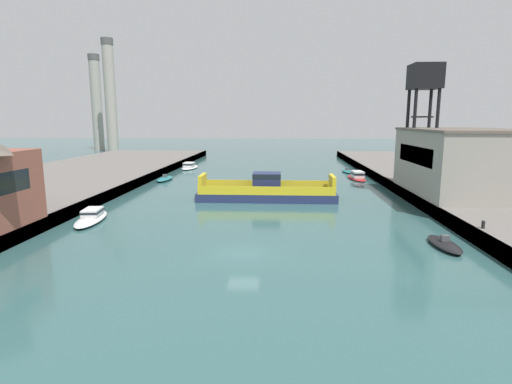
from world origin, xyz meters
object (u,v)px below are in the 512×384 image
object	(u,v)px
moored_boat_near_right	(165,179)
moored_boat_far_right	(444,244)
moored_boat_far_left	(190,166)
smokestack_distant_a	(96,100)
chain_ferry	(267,191)
smokestack_distant_b	(110,93)
warehouse_shed	(462,161)
crane_tower	(424,88)
moored_boat_near_left	(347,171)
moored_boat_mid_left	(357,176)
moored_boat_mid_right	(92,217)

from	to	relation	value
moored_boat_near_right	moored_boat_far_right	world-z (taller)	moored_boat_near_right
moored_boat_far_left	smokestack_distant_a	size ratio (longest dim) A/B	0.26
chain_ferry	smokestack_distant_b	size ratio (longest dim) A/B	0.52
warehouse_shed	smokestack_distant_b	size ratio (longest dim) A/B	0.51
crane_tower	smokestack_distant_b	bearing A→B (deg)	136.19
moored_boat_far_left	moored_boat_near_right	bearing A→B (deg)	-91.43
moored_boat_near_left	moored_boat_far_left	size ratio (longest dim) A/B	0.63
moored_boat_near_left	warehouse_shed	distance (m)	32.57
crane_tower	smokestack_distant_b	xyz separation A→B (m)	(-73.26, 70.29, 3.87)
moored_boat_near_left	moored_boat_near_right	xyz separation A→B (m)	(-33.81, -12.97, 0.05)
chain_ferry	moored_boat_near_left	size ratio (longest dim) A/B	3.47
smokestack_distant_a	moored_boat_near_left	bearing A→B (deg)	-36.63
moored_boat_far_left	moored_boat_far_right	world-z (taller)	moored_boat_far_left
moored_boat_mid_left	moored_boat_far_left	bearing A→B (deg)	156.94
moored_boat_mid_right	moored_boat_far_left	distance (m)	46.85
moored_boat_mid_left	crane_tower	size ratio (longest dim) A/B	0.51
moored_boat_far_right	warehouse_shed	xyz separation A→B (m)	(8.79, 18.20, 5.15)
chain_ferry	moored_boat_far_left	size ratio (longest dim) A/B	2.17
smokestack_distant_a	chain_ferry	bearing A→B (deg)	-54.38
moored_boat_mid_right	chain_ferry	bearing A→B (deg)	35.91
moored_boat_near_left	smokestack_distant_b	xyz separation A→B (m)	(-67.38, 45.53, 18.46)
smokestack_distant_a	crane_tower	bearing A→B (deg)	-44.66
warehouse_shed	chain_ferry	bearing A→B (deg)	176.11
moored_boat_mid_right	moored_boat_near_right	bearing A→B (deg)	91.05
chain_ferry	moored_boat_mid_right	xyz separation A→B (m)	(-17.99, -13.03, -0.63)
chain_ferry	moored_boat_far_left	xyz separation A→B (m)	(-18.09, 33.82, -0.58)
moored_boat_mid_right	warehouse_shed	size ratio (longest dim) A/B	0.44
moored_boat_far_right	smokestack_distant_b	distance (m)	117.74
moored_boat_mid_left	crane_tower	world-z (taller)	crane_tower
moored_boat_near_left	moored_boat_far_right	bearing A→B (deg)	-89.67
moored_boat_mid_left	moored_boat_far_left	xyz separation A→B (m)	(-33.60, 14.30, -0.08)
moored_boat_near_right	crane_tower	distance (m)	43.88
warehouse_shed	smokestack_distant_b	distance (m)	108.88
moored_boat_mid_right	moored_boat_far_right	size ratio (longest dim) A/B	1.47
moored_boat_far_right	moored_boat_near_left	bearing A→B (deg)	90.33
moored_boat_near_right	smokestack_distant_b	size ratio (longest dim) A/B	0.19
moored_boat_mid_left	moored_boat_near_left	bearing A→B (deg)	91.32
moored_boat_near_right	moored_boat_mid_right	world-z (taller)	moored_boat_mid_right
chain_ferry	moored_boat_mid_left	size ratio (longest dim) A/B	2.19
moored_boat_near_left	moored_boat_far_right	xyz separation A→B (m)	(0.29, -49.05, 0.04)
smokestack_distant_a	warehouse_shed	bearing A→B (deg)	-45.62
moored_boat_near_right	smokestack_distant_b	xyz separation A→B (m)	(-33.57, 58.50, 18.41)
warehouse_shed	crane_tower	bearing A→B (deg)	117.72
moored_boat_mid_right	moored_boat_far_right	distance (m)	34.25
chain_ferry	smokestack_distant_a	world-z (taller)	smokestack_distant_a
moored_boat_mid_right	smokestack_distant_b	size ratio (longest dim) A/B	0.22
moored_boat_far_right	smokestack_distant_b	world-z (taller)	smokestack_distant_b
moored_boat_far_left	warehouse_shed	world-z (taller)	warehouse_shed
smokestack_distant_a	smokestack_distant_b	xyz separation A→B (m)	(10.08, -12.06, 1.43)
moored_boat_far_left	warehouse_shed	xyz separation A→B (m)	(42.45, -35.48, 4.92)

